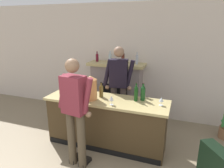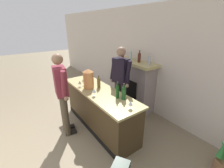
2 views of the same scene
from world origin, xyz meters
The scene contains 13 objects.
wall_back_panel centered at (0.00, 4.05, 1.38)m, with size 12.00×0.07×2.75m.
bar_counter centered at (-0.16, 2.50, 0.47)m, with size 2.27×0.69×0.93m.
fireplace_stone centered at (-0.39, 3.79, 0.70)m, with size 1.36×0.52×1.68m.
person_customer centered at (-0.39, 1.77, 0.99)m, with size 0.65×0.35×1.78m.
person_bartender centered at (-0.11, 3.06, 1.02)m, with size 0.65×0.35×1.83m.
copper_dispenser centered at (-0.42, 2.39, 1.15)m, with size 0.24×0.27×0.45m.
ice_bucket_steel centered at (-0.97, 2.65, 1.02)m, with size 0.25×0.25×0.18m.
wine_bottle_riesling_slim centered at (0.37, 2.61, 1.08)m, with size 0.07×0.07×0.34m.
wine_bottle_port_short centered at (0.48, 2.68, 1.08)m, with size 0.08×0.08×0.32m.
wine_bottle_burgundy_dark centered at (-0.29, 2.58, 1.06)m, with size 0.08×0.08×0.29m.
wine_glass_front_right centered at (-0.60, 2.26, 1.04)m, with size 0.08×0.08×0.15m.
wine_glass_back_row centered at (0.02, 2.28, 1.05)m, with size 0.08×0.08×0.16m.
wine_glass_by_dispenser centered at (0.82, 2.54, 1.03)m, with size 0.08×0.08×0.15m.
Camera 2 is at (2.45, 0.97, 2.29)m, focal length 24.00 mm.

